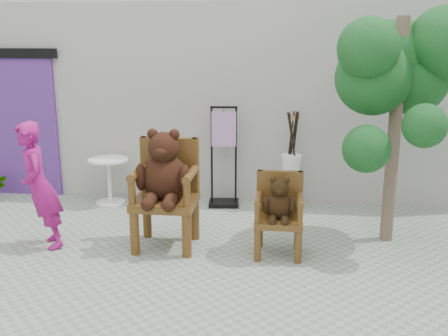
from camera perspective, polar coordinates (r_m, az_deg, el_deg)
name	(u,v)px	position (r m, az deg, el deg)	size (l,w,h in m)	color
ground_plane	(173,271)	(5.91, -5.53, -11.11)	(60.00, 60.00, 0.00)	gray
back_wall	(212,101)	(8.45, -1.29, 7.34)	(9.00, 1.00, 3.00)	#AAA79F
doorway	(21,123)	(8.94, -21.24, 4.59)	(1.40, 0.11, 2.33)	#582B83
chair_big	(165,179)	(6.32, -6.43, -1.22)	(0.75, 0.77, 1.47)	#482C0F
chair_small	(279,207)	(6.16, 6.01, -4.26)	(0.55, 0.51, 0.97)	#482C0F
person	(40,186)	(6.62, -19.44, -1.88)	(0.57, 0.37, 1.55)	#9C136C
cafe_table	(109,176)	(8.16, -12.39, -0.83)	(0.60, 0.60, 0.70)	white
display_stand	(224,168)	(7.85, -0.02, -0.01)	(0.48, 0.39, 1.51)	black
stool_bucket	(291,166)	(7.79, 7.34, 0.20)	(0.32, 0.32, 1.45)	white
tree	(399,70)	(6.68, 18.53, 10.13)	(1.71, 1.63, 2.87)	brown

